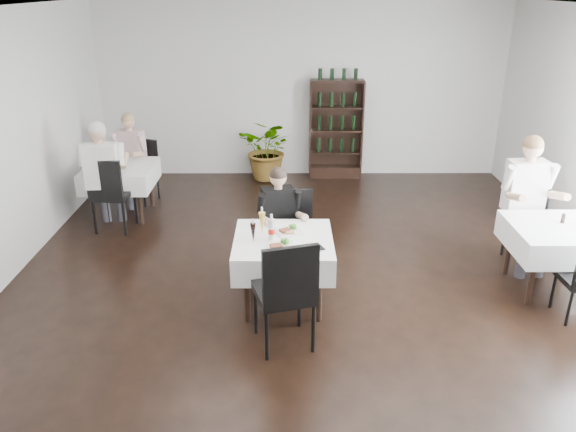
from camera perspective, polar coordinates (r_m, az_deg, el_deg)
The scene contains 22 objects.
room_shell at distance 5.59m, azimuth 2.59°, elevation 4.53°, with size 9.00×9.00×9.00m.
wine_shelf at distance 9.95m, azimuth 4.89°, elevation 8.67°, with size 0.90×0.28×1.75m.
main_table at distance 5.92m, azimuth -0.47°, elevation -3.58°, with size 1.03×1.03×0.77m.
left_table at distance 8.59m, azimuth -16.66°, elevation 3.93°, with size 0.98×0.98×0.77m.
right_table at distance 6.86m, azimuth 25.49°, elevation -2.10°, with size 0.98×0.98×0.77m.
potted_tree at distance 9.89m, azimuth -1.97°, elevation 6.81°, with size 0.97×0.84×1.08m, color #2A591E.
main_chair_far at distance 6.60m, azimuth 0.61°, elevation -1.14°, with size 0.49×0.50×1.01m.
main_chair_near at distance 5.18m, azimuth -0.16°, elevation -7.38°, with size 0.64×0.64×1.13m.
left_chair_far at distance 9.17m, azimuth -14.61°, elevation 4.89°, with size 0.58×0.58×0.97m.
left_chair_near at distance 8.05m, azimuth -17.68°, elevation 2.54°, with size 0.54×0.55×1.08m.
right_chair_far at distance 7.43m, azimuth 23.16°, elevation -0.08°, with size 0.56×0.57×1.04m.
diner_main at distance 6.43m, azimuth -0.83°, elevation 0.10°, with size 0.56×0.59×1.33m.
diner_left_far at distance 9.01m, azimuth -15.85°, elevation 6.26°, with size 0.59×0.63×1.42m.
diner_left_near at distance 8.04m, azimuth -18.26°, elevation 4.68°, with size 0.62×0.63×1.57m.
diner_right_far at distance 7.20m, azimuth 23.24°, elevation 2.14°, with size 0.63×0.64×1.62m.
plate_far at distance 5.98m, azimuth 0.07°, elevation -1.51°, with size 0.34×0.34×0.08m.
plate_near at distance 5.63m, azimuth -0.81°, elevation -3.12°, with size 0.29×0.29×0.09m.
pilsner_dark at distance 5.73m, azimuth -3.56°, elevation -1.72°, with size 0.06×0.06×0.26m.
pilsner_lager at distance 5.90m, azimuth -2.65°, elevation -0.74°, with size 0.07×0.07×0.31m.
coke_bottle at distance 5.78m, azimuth -1.69°, elevation -1.39°, with size 0.07×0.07×0.28m.
napkin_cutlery at distance 5.63m, azimuth 2.65°, elevation -3.26°, with size 0.23×0.21×0.02m.
pepper_mill at distance 6.91m, azimuth 26.17°, elevation -0.22°, with size 0.04×0.04×0.11m, color black.
Camera 1 is at (-0.27, -5.31, 3.23)m, focal length 35.00 mm.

